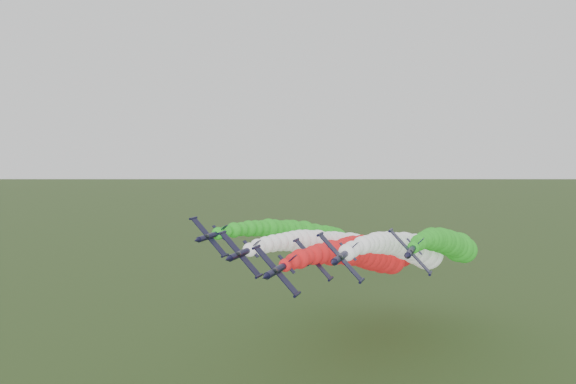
% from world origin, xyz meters
% --- Properties ---
extents(jet_lead, '(15.46, 92.35, 21.89)m').
position_xyz_m(jet_lead, '(3.90, 50.73, 26.96)').
color(jet_lead, black).
rests_on(jet_lead, ground).
extents(jet_inner_left, '(15.56, 92.45, 21.99)m').
position_xyz_m(jet_inner_left, '(-5.49, 56.59, 28.15)').
color(jet_inner_left, black).
rests_on(jet_inner_left, ground).
extents(jet_inner_right, '(16.37, 93.26, 22.80)m').
position_xyz_m(jet_inner_right, '(14.51, 59.03, 28.27)').
color(jet_inner_right, black).
rests_on(jet_inner_right, ground).
extents(jet_outer_left, '(15.90, 92.79, 22.33)m').
position_xyz_m(jet_outer_left, '(-18.51, 70.44, 28.57)').
color(jet_outer_left, black).
rests_on(jet_outer_left, ground).
extents(jet_outer_right, '(15.50, 92.39, 21.93)m').
position_xyz_m(jet_outer_right, '(24.62, 67.80, 28.61)').
color(jet_outer_right, black).
rests_on(jet_outer_right, ground).
extents(jet_trail, '(15.45, 92.34, 21.88)m').
position_xyz_m(jet_trail, '(4.03, 71.26, 25.06)').
color(jet_trail, black).
rests_on(jet_trail, ground).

